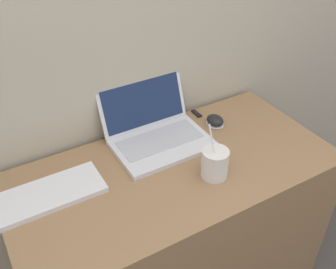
# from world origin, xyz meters

# --- Properties ---
(wall_back) EXTENTS (7.00, 0.04, 2.50)m
(wall_back) POSITION_xyz_m (0.00, 0.64, 1.25)
(wall_back) COLOR #BCB299
(wall_back) RESTS_ON ground_plane
(desk) EXTENTS (1.24, 0.60, 0.76)m
(desk) POSITION_xyz_m (0.00, 0.30, 0.38)
(desk) COLOR #936D47
(desk) RESTS_ON ground_plane
(laptop) EXTENTS (0.38, 0.34, 0.24)m
(laptop) POSITION_xyz_m (0.03, 0.49, 0.81)
(laptop) COLOR silver
(laptop) RESTS_ON desk
(drink_cup) EXTENTS (0.10, 0.10, 0.21)m
(drink_cup) POSITION_xyz_m (0.11, 0.19, 0.82)
(drink_cup) COLOR silver
(drink_cup) RESTS_ON desk
(computer_mouse) EXTENTS (0.07, 0.09, 0.04)m
(computer_mouse) POSITION_xyz_m (0.30, 0.46, 0.78)
(computer_mouse) COLOR white
(computer_mouse) RESTS_ON desk
(external_keyboard) EXTENTS (0.43, 0.16, 0.02)m
(external_keyboard) POSITION_xyz_m (-0.47, 0.39, 0.77)
(external_keyboard) COLOR silver
(external_keyboard) RESTS_ON desk
(usb_stick) EXTENTS (0.02, 0.06, 0.01)m
(usb_stick) POSITION_xyz_m (0.28, 0.56, 0.76)
(usb_stick) COLOR black
(usb_stick) RESTS_ON desk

